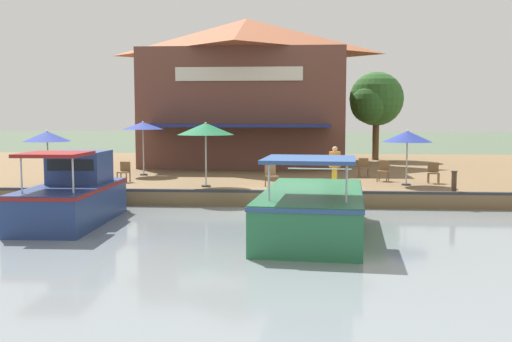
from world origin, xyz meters
TOP-DOWN VIEW (x-y plane):
  - ground_plane at (0.00, 0.00)m, footprint 220.00×220.00m
  - quay_deck at (-11.00, 0.00)m, footprint 22.00×56.00m
  - quay_edge_fender at (-0.10, 0.00)m, footprint 0.20×50.40m
  - waterfront_restaurant at (-13.34, -2.77)m, footprint 10.96×11.40m
  - patio_umbrella_near_quay_edge at (-5.87, -6.94)m, footprint 1.89×1.89m
  - patio_umbrella_far_corner at (-2.80, 4.61)m, footprint 1.95×1.95m
  - patio_umbrella_by_entrance at (-1.92, -9.77)m, footprint 1.87×1.87m
  - patio_umbrella_back_row at (-1.70, -3.31)m, footprint 2.21×2.21m
  - cafe_chair_mid_patio at (-4.20, 3.91)m, footprint 0.57×0.57m
  - cafe_chair_far_corner_seat at (-3.01, -6.99)m, footprint 0.47×0.47m
  - cafe_chair_back_row_seat at (-5.80, 3.27)m, footprint 0.47×0.47m
  - cafe_chair_beside_entrance at (-3.60, 5.85)m, footprint 0.49×0.49m
  - cafe_chair_facing_river at (-1.84, -0.76)m, footprint 0.57×0.57m
  - person_mid_patio at (-2.05, 1.71)m, footprint 0.45×0.45m
  - motorboat_second_along at (3.94, 0.77)m, footprint 7.37×3.23m
  - motorboat_mid_row at (2.97, -6.62)m, footprint 5.69×2.21m
  - mooring_post at (-0.35, 5.83)m, footprint 0.22×0.22m
  - tree_upstream_bank at (-16.22, 5.04)m, footprint 3.56×3.39m
  - tree_behind_restaurant at (-16.25, -3.23)m, footprint 3.65×3.48m

SIDE VIEW (x-z plane):
  - ground_plane at x=0.00m, z-range 0.00..0.00m
  - quay_deck at x=-11.00m, z-range 0.00..0.60m
  - quay_edge_fender at x=-0.10m, z-range 0.60..0.70m
  - motorboat_second_along at x=3.94m, z-range -0.36..1.87m
  - motorboat_mid_row at x=2.97m, z-range -0.25..1.99m
  - mooring_post at x=-0.35m, z-range 0.61..1.43m
  - cafe_chair_mid_patio at x=-4.20m, z-range 0.65..1.50m
  - cafe_chair_far_corner_seat at x=-3.01m, z-range 0.65..1.50m
  - cafe_chair_back_row_seat at x=-5.80m, z-range 0.65..1.50m
  - cafe_chair_beside_entrance at x=-3.60m, z-range 0.65..1.50m
  - cafe_chair_facing_river at x=-1.84m, z-range 0.65..1.50m
  - person_mid_patio at x=-2.05m, z-range 0.79..2.37m
  - patio_umbrella_by_entrance at x=-1.92m, z-range 1.45..3.64m
  - patio_umbrella_far_corner at x=-2.80m, z-range 1.44..3.66m
  - patio_umbrella_back_row at x=-1.70m, z-range 1.59..4.13m
  - patio_umbrella_near_quay_edge at x=-5.87m, z-range 1.64..4.17m
  - tree_upstream_bank at x=-16.22m, z-range 1.57..7.13m
  - tree_behind_restaurant at x=-16.25m, z-range 1.62..7.34m
  - waterfront_restaurant at x=-13.34m, z-range 0.67..9.08m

